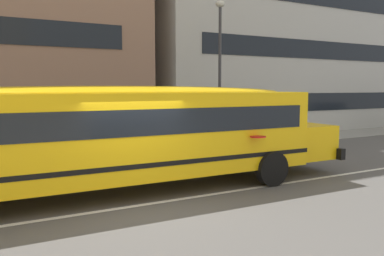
{
  "coord_description": "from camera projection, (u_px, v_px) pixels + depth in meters",
  "views": [
    {
      "loc": [
        -3.32,
        -8.78,
        2.83
      ],
      "look_at": [
        1.85,
        0.64,
        1.73
      ],
      "focal_mm": 37.26,
      "sensor_mm": 36.0,
      "label": 1
    }
  ],
  "objects": [
    {
      "name": "sidewalk_far",
      "position": [
        69.0,
        156.0,
        16.31
      ],
      "size": [
        120.0,
        3.0,
        0.01
      ],
      "primitive_type": "cube",
      "color": "gray",
      "rests_on": "ground_plane"
    },
    {
      "name": "lane_centreline",
      "position": [
        137.0,
        206.0,
        9.53
      ],
      "size": [
        110.0,
        0.16,
        0.01
      ],
      "primitive_type": "cube",
      "color": "silver",
      "rests_on": "ground_plane"
    },
    {
      "name": "apartment_block_far_centre",
      "position": [
        257.0,
        35.0,
        29.09
      ],
      "size": [
        18.93,
        11.27,
        13.3
      ],
      "color": "#B7B7B2",
      "rests_on": "ground_plane"
    },
    {
      "name": "street_lamp",
      "position": [
        220.0,
        55.0,
        18.56
      ],
      "size": [
        0.44,
        0.44,
        6.8
      ],
      "color": "#38383D",
      "rests_on": "ground_plane"
    },
    {
      "name": "ground_plane",
      "position": [
        137.0,
        206.0,
        9.53
      ],
      "size": [
        400.0,
        400.0,
        0.0
      ],
      "primitive_type": "plane",
      "color": "#54514F"
    },
    {
      "name": "school_bus",
      "position": [
        127.0,
        130.0,
        10.57
      ],
      "size": [
        12.85,
        3.14,
        2.87
      ],
      "rotation": [
        0.0,
        0.0,
        -0.01
      ],
      "color": "yellow",
      "rests_on": "ground_plane"
    }
  ]
}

